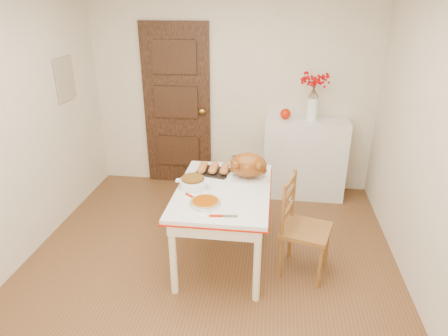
# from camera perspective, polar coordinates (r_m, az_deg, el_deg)

# --- Properties ---
(floor) EXTENTS (3.50, 4.00, 0.00)m
(floor) POSITION_cam_1_polar(r_m,az_deg,el_deg) (3.71, -2.56, -15.27)
(floor) COLOR brown
(floor) RESTS_ON ground
(wall_back) EXTENTS (3.50, 0.00, 2.50)m
(wall_back) POSITION_cam_1_polar(r_m,az_deg,el_deg) (4.99, 1.18, 11.05)
(wall_back) COLOR beige
(wall_back) RESTS_ON ground
(wall_right) EXTENTS (0.00, 4.00, 2.50)m
(wall_right) POSITION_cam_1_polar(r_m,az_deg,el_deg) (3.27, 28.78, 1.41)
(wall_right) COLOR beige
(wall_right) RESTS_ON ground
(door_back) EXTENTS (0.85, 0.06, 2.06)m
(door_back) POSITION_cam_1_polar(r_m,az_deg,el_deg) (5.14, -6.75, 8.73)
(door_back) COLOR black
(door_back) RESTS_ON ground
(photo_board) EXTENTS (0.03, 0.35, 0.45)m
(photo_board) POSITION_cam_1_polar(r_m,az_deg,el_deg) (4.71, -21.88, 11.78)
(photo_board) COLOR tan
(photo_board) RESTS_ON ground
(sideboard) EXTENTS (0.98, 0.43, 0.98)m
(sideboard) POSITION_cam_1_polar(r_m,az_deg,el_deg) (4.99, 11.42, 1.42)
(sideboard) COLOR silver
(sideboard) RESTS_ON floor
(kitchen_table) EXTENTS (0.85, 1.24, 0.74)m
(kitchen_table) POSITION_cam_1_polar(r_m,az_deg,el_deg) (3.72, -0.10, -8.09)
(kitchen_table) COLOR white
(kitchen_table) RESTS_ON floor
(chair_oak) EXTENTS (0.50, 0.50, 0.91)m
(chair_oak) POSITION_cam_1_polar(r_m,az_deg,el_deg) (3.58, 11.72, -8.41)
(chair_oak) COLOR #925A2C
(chair_oak) RESTS_ON floor
(berry_vase) EXTENTS (0.28, 0.28, 0.54)m
(berry_vase) POSITION_cam_1_polar(r_m,az_deg,el_deg) (4.77, 12.70, 9.86)
(berry_vase) COLOR white
(berry_vase) RESTS_ON sideboard
(apple) EXTENTS (0.13, 0.13, 0.13)m
(apple) POSITION_cam_1_polar(r_m,az_deg,el_deg) (4.80, 8.82, 7.69)
(apple) COLOR #B81601
(apple) RESTS_ON sideboard
(turkey_platter) EXTENTS (0.48, 0.43, 0.26)m
(turkey_platter) POSITION_cam_1_polar(r_m,az_deg,el_deg) (3.69, 3.51, 0.25)
(turkey_platter) COLOR brown
(turkey_platter) RESTS_ON kitchen_table
(pumpkin_pie) EXTENTS (0.31, 0.31, 0.05)m
(pumpkin_pie) POSITION_cam_1_polar(r_m,az_deg,el_deg) (3.28, -2.74, -4.87)
(pumpkin_pie) COLOR #943C00
(pumpkin_pie) RESTS_ON kitchen_table
(stuffing_dish) EXTENTS (0.33, 0.27, 0.12)m
(stuffing_dish) POSITION_cam_1_polar(r_m,az_deg,el_deg) (3.56, -4.50, -1.93)
(stuffing_dish) COLOR brown
(stuffing_dish) RESTS_ON kitchen_table
(rolls_tray) EXTENTS (0.36, 0.31, 0.08)m
(rolls_tray) POSITION_cam_1_polar(r_m,az_deg,el_deg) (3.85, -1.49, -0.11)
(rolls_tray) COLOR #BA672E
(rolls_tray) RESTS_ON kitchen_table
(pie_server) EXTENTS (0.23, 0.09, 0.01)m
(pie_server) POSITION_cam_1_polar(r_m,az_deg,el_deg) (3.11, -0.09, -6.89)
(pie_server) COLOR silver
(pie_server) RESTS_ON kitchen_table
(carving_knife) EXTENTS (0.22, 0.19, 0.01)m
(carving_knife) POSITION_cam_1_polar(r_m,az_deg,el_deg) (3.38, -4.18, -4.33)
(carving_knife) COLOR silver
(carving_knife) RESTS_ON kitchen_table
(drinking_glass) EXTENTS (0.07, 0.07, 0.12)m
(drinking_glass) POSITION_cam_1_polar(r_m,az_deg,el_deg) (3.97, 1.66, 0.92)
(drinking_glass) COLOR white
(drinking_glass) RESTS_ON kitchen_table
(shaker_pair) EXTENTS (0.09, 0.04, 0.08)m
(shaker_pair) POSITION_cam_1_polar(r_m,az_deg,el_deg) (3.97, 4.54, 0.58)
(shaker_pair) COLOR white
(shaker_pair) RESTS_ON kitchen_table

